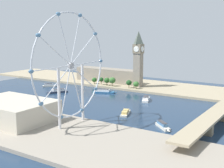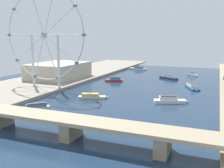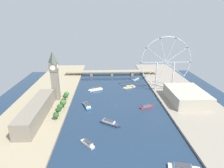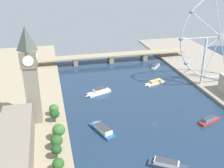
# 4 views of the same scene
# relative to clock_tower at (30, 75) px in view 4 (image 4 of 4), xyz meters

# --- Properties ---
(ground_plane) EXTENTS (405.96, 405.96, 0.00)m
(ground_plane) POSITION_rel_clock_tower_xyz_m (97.86, -22.73, -44.65)
(ground_plane) COLOR #1E334C
(riverbank_left) EXTENTS (90.00, 520.00, 3.00)m
(riverbank_left) POSITION_rel_clock_tower_xyz_m (-20.12, -22.73, -43.15)
(riverbank_left) COLOR tan
(riverbank_left) RESTS_ON ground_plane
(clock_tower) EXTENTS (13.41, 13.41, 80.02)m
(clock_tower) POSITION_rel_clock_tower_xyz_m (0.00, 0.00, 0.00)
(clock_tower) COLOR gray
(clock_tower) RESTS_ON riverbank_left
(parliament_block) EXTENTS (22.00, 107.16, 21.07)m
(parliament_block) POSITION_rel_clock_tower_xyz_m (-11.79, -61.58, -31.12)
(parliament_block) COLOR gray
(parliament_block) RESTS_ON riverbank_left
(tree_row_embankment) EXTENTS (11.51, 81.02, 13.22)m
(tree_row_embankment) POSITION_rel_clock_tower_xyz_m (15.78, -31.60, -34.13)
(tree_row_embankment) COLOR #513823
(tree_row_embankment) RESTS_ON riverbank_left
(ferris_wheel) EXTENTS (95.11, 3.20, 98.26)m
(ferris_wheel) POSITION_rel_clock_tower_xyz_m (191.40, 36.91, 9.54)
(ferris_wheel) COLOR silver
(ferris_wheel) RESTS_ON riverbank_right
(river_bridge) EXTENTS (217.96, 16.48, 11.30)m
(river_bridge) POSITION_rel_clock_tower_xyz_m (97.86, 141.41, -35.80)
(river_bridge) COLOR tan
(river_bridge) RESTS_ON ground_plane
(tour_boat_1) EXTENTS (27.84, 14.27, 4.48)m
(tour_boat_1) POSITION_rel_clock_tower_xyz_m (129.27, 55.65, -42.80)
(tour_boat_1) COLOR beige
(tour_boat_1) RESTS_ON ground_plane
(tour_boat_2) EXTENTS (17.94, 33.23, 5.33)m
(tour_boat_2) POSITION_rel_clock_tower_xyz_m (51.71, -25.03, -42.43)
(tour_boat_2) COLOR #235684
(tour_boat_2) RESTS_ON ground_plane
(tour_boat_4) EXTENTS (29.59, 16.19, 6.15)m
(tour_boat_4) POSITION_rel_clock_tower_xyz_m (62.88, 45.31, -42.23)
(tour_boat_4) COLOR white
(tour_boat_4) RESTS_ON ground_plane
(tour_boat_5) EXTENTS (23.65, 11.69, 5.78)m
(tour_boat_5) POSITION_rel_clock_tower_xyz_m (143.57, -32.98, -42.32)
(tour_boat_5) COLOR #B22D28
(tour_boat_5) RESTS_ON ground_plane
(tour_boat_6) EXTENTS (28.27, 20.47, 5.41)m
(tour_boat_6) POSITION_rel_clock_tower_xyz_m (85.86, -77.56, -42.43)
(tour_boat_6) COLOR #2D384C
(tour_boat_6) RESTS_ON ground_plane
(tour_boat_7) EXTENTS (19.18, 21.30, 5.67)m
(tour_boat_7) POSITION_rel_clock_tower_xyz_m (150.56, 106.50, -42.30)
(tour_boat_7) COLOR beige
(tour_boat_7) RESTS_ON ground_plane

